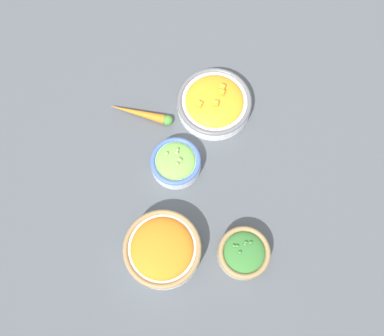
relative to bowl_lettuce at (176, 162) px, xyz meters
The scene contains 6 objects.
ground_plane 0.05m from the bowl_lettuce, 53.13° to the left, with size 3.00×3.00×0.00m, color #4C5156.
bowl_lettuce is the anchor object (origin of this frame).
bowl_broccoli 0.27m from the bowl_lettuce, 20.24° to the left, with size 0.12×0.12×0.06m.
bowl_squash 0.19m from the bowl_lettuce, 133.63° to the left, with size 0.19×0.19×0.06m.
bowl_carrots 0.21m from the bowl_lettuce, 22.86° to the right, with size 0.18×0.18×0.08m.
loose_carrot 0.16m from the bowl_lettuce, 162.72° to the right, with size 0.10×0.15×0.03m.
Camera 1 is at (0.31, -0.09, 1.01)m, focal length 40.00 mm.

